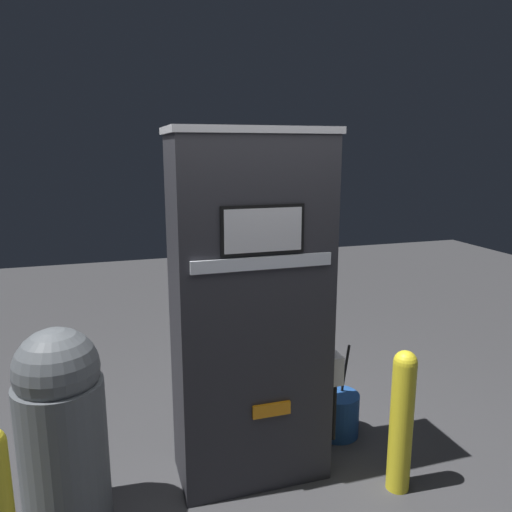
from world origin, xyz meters
TOP-DOWN VIEW (x-y plane):
  - ground_plane at (0.00, 0.00)m, footprint 14.00×14.00m
  - gas_pump at (0.00, 0.24)m, footprint 1.04×0.53m
  - safety_bollard at (0.83, -0.21)m, footprint 0.14×0.14m
  - trash_bin at (-1.12, 0.11)m, footprint 0.48×0.48m
  - squeegee_bucket at (0.74, 0.46)m, footprint 0.31×0.31m

SIDE VIEW (x-z plane):
  - ground_plane at x=0.00m, z-range 0.00..0.00m
  - squeegee_bucket at x=0.74m, z-range -0.20..0.52m
  - safety_bollard at x=0.83m, z-range 0.03..0.94m
  - trash_bin at x=-1.12m, z-range 0.01..1.17m
  - gas_pump at x=0.00m, z-range 0.00..2.21m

